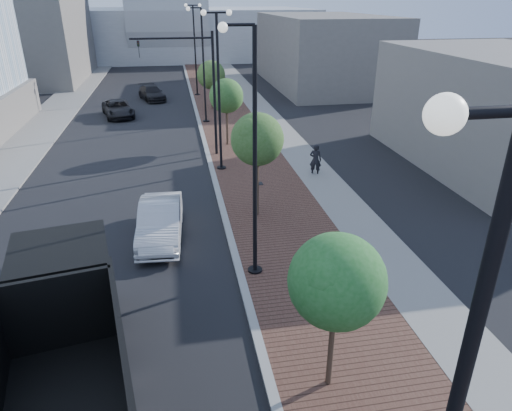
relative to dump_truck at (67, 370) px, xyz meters
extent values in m
cube|color=#4C2D23|center=(8.62, 35.85, -1.53)|extent=(7.00, 140.00, 0.12)
cube|color=slate|center=(11.32, 35.85, -1.52)|extent=(2.40, 140.00, 0.13)
cube|color=gray|center=(5.12, 35.85, -1.52)|extent=(0.30, 140.00, 0.14)
cube|color=slate|center=(-7.88, 35.85, -1.53)|extent=(4.00, 140.00, 0.12)
cube|color=black|center=(-0.59, 3.27, 0.27)|extent=(3.19, 3.28, 2.84)
cube|color=black|center=(-0.85, 4.75, -0.66)|extent=(2.68, 1.00, 1.42)
cube|color=black|center=(-0.32, 1.79, -0.44)|extent=(2.84, 1.34, 0.55)
cube|color=black|center=(-0.15, 0.85, 1.09)|extent=(2.71, 0.61, 2.18)
cylinder|color=black|center=(-1.61, 2.48, -0.99)|extent=(0.53, 1.24, 1.20)
cylinder|color=silver|center=(-1.61, 2.48, -0.99)|extent=(0.48, 0.71, 0.66)
cylinder|color=black|center=(0.65, 2.88, -0.99)|extent=(0.53, 1.24, 1.20)
cylinder|color=silver|center=(0.65, 2.88, -0.99)|extent=(0.48, 0.71, 0.66)
cylinder|color=black|center=(-1.89, 4.05, -0.99)|extent=(0.53, 1.24, 1.20)
cylinder|color=silver|center=(-1.89, 4.05, -0.99)|extent=(0.48, 0.71, 0.66)
cylinder|color=black|center=(0.37, 4.46, -0.99)|extent=(0.53, 1.24, 1.20)
cylinder|color=silver|center=(0.37, 4.46, -0.99)|extent=(0.48, 0.71, 0.66)
cylinder|color=black|center=(1.21, -0.27, -0.99)|extent=(0.53, 1.24, 1.20)
cylinder|color=silver|center=(1.21, -0.27, -0.99)|extent=(0.48, 0.71, 0.66)
cylinder|color=black|center=(-1.26, 0.51, -0.99)|extent=(0.53, 1.24, 1.20)
cylinder|color=silver|center=(-1.26, 0.51, -0.99)|extent=(0.48, 0.71, 0.66)
cylinder|color=black|center=(1.00, 0.91, -0.99)|extent=(0.53, 1.24, 1.20)
cylinder|color=silver|center=(1.00, 0.91, -0.99)|extent=(0.48, 0.71, 0.66)
imported|color=silver|center=(2.09, 9.43, -0.75)|extent=(2.06, 5.20, 1.68)
imported|color=black|center=(-1.89, 33.53, -0.87)|extent=(3.50, 5.55, 1.43)
imported|color=black|center=(0.92, 40.51, -0.87)|extent=(3.30, 5.29, 1.43)
imported|color=black|center=(11.21, 15.91, -0.61)|extent=(0.85, 0.73, 1.96)
sphere|color=silver|center=(5.02, -6.15, 7.53)|extent=(0.32, 0.32, 0.32)
cylinder|color=black|center=(5.72, 5.85, -1.49)|extent=(0.56, 0.56, 0.20)
cylinder|color=black|center=(5.72, 5.85, 3.03)|extent=(0.16, 0.16, 9.00)
cylinder|color=black|center=(5.22, 5.85, 7.53)|extent=(1.00, 0.10, 0.10)
sphere|color=silver|center=(4.72, 5.85, 7.46)|extent=(0.32, 0.32, 0.32)
cylinder|color=black|center=(5.72, 17.85, -1.49)|extent=(0.56, 0.56, 0.20)
cylinder|color=black|center=(5.72, 17.85, 3.03)|extent=(0.16, 0.16, 9.00)
cylinder|color=black|center=(5.72, 17.85, 7.53)|extent=(1.40, 0.10, 0.10)
sphere|color=silver|center=(5.02, 17.85, 7.53)|extent=(0.32, 0.32, 0.32)
sphere|color=silver|center=(6.42, 17.85, 7.53)|extent=(0.32, 0.32, 0.32)
cylinder|color=black|center=(5.72, 29.85, -1.49)|extent=(0.56, 0.56, 0.20)
cylinder|color=black|center=(5.72, 29.85, 3.03)|extent=(0.16, 0.16, 9.00)
cylinder|color=black|center=(5.22, 29.85, 7.53)|extent=(1.00, 0.10, 0.10)
sphere|color=silver|center=(4.72, 29.85, 7.46)|extent=(0.32, 0.32, 0.32)
cylinder|color=black|center=(5.72, 41.85, -1.49)|extent=(0.56, 0.56, 0.20)
cylinder|color=black|center=(5.72, 41.85, 3.03)|extent=(0.16, 0.16, 9.00)
cylinder|color=black|center=(5.72, 41.85, 7.53)|extent=(1.40, 0.10, 0.10)
sphere|color=silver|center=(5.02, 41.85, 7.53)|extent=(0.32, 0.32, 0.32)
sphere|color=silver|center=(6.42, 41.85, 7.53)|extent=(0.32, 0.32, 0.32)
cylinder|color=black|center=(5.72, 20.85, 2.41)|extent=(0.18, 0.18, 8.00)
cylinder|color=black|center=(3.22, 20.85, 6.01)|extent=(5.00, 0.12, 0.12)
imported|color=black|center=(1.22, 20.85, 5.41)|extent=(0.16, 0.20, 1.00)
cylinder|color=#382619|center=(6.72, -0.15, 0.03)|extent=(0.16, 0.16, 3.24)
sphere|color=#1F5C20|center=(6.72, -0.15, 1.89)|extent=(2.48, 2.48, 2.48)
sphere|color=#1F5C20|center=(7.12, 0.15, 1.65)|extent=(1.73, 1.73, 1.73)
sphere|color=#1F5C20|center=(6.42, -0.45, 2.21)|extent=(1.49, 1.49, 1.49)
cylinder|color=#382619|center=(6.72, 10.85, 0.25)|extent=(0.16, 0.16, 3.69)
sphere|color=#2E551D|center=(6.72, 10.85, 2.36)|extent=(2.46, 2.46, 2.46)
sphere|color=#2E551D|center=(7.12, 11.15, 2.10)|extent=(1.72, 1.72, 1.72)
sphere|color=#2E551D|center=(6.42, 10.55, 2.73)|extent=(1.48, 1.48, 1.48)
cylinder|color=#382619|center=(6.72, 22.85, 0.10)|extent=(0.16, 0.16, 3.38)
sphere|color=#2C5D20|center=(6.72, 22.85, 2.03)|extent=(2.38, 2.38, 2.38)
sphere|color=#2C5D20|center=(7.12, 23.15, 1.79)|extent=(1.67, 1.67, 1.67)
sphere|color=#2C5D20|center=(6.42, 22.55, 2.37)|extent=(1.43, 1.43, 1.43)
cylinder|color=#382619|center=(6.72, 34.85, -0.07)|extent=(0.16, 0.16, 3.03)
sphere|color=#35561D|center=(6.72, 34.85, 1.66)|extent=(2.64, 2.64, 2.64)
sphere|color=#35561D|center=(7.12, 35.15, 1.45)|extent=(1.85, 1.85, 1.85)
sphere|color=#35561D|center=(6.42, 34.55, 1.97)|extent=(1.58, 1.58, 1.58)
cube|color=#9EA2A7|center=(3.12, 80.85, 2.41)|extent=(50.00, 28.00, 8.00)
cube|color=#65605A|center=(-14.88, 55.85, 3.41)|extent=(14.00, 20.00, 10.00)
cube|color=#635E59|center=(21.12, 45.85, 2.41)|extent=(12.00, 22.00, 8.00)
cube|color=slate|center=(23.12, 15.85, 1.91)|extent=(10.00, 16.00, 7.00)
cube|color=black|center=(7.52, 3.85, -1.46)|extent=(0.50, 0.50, 0.02)
cube|color=black|center=(7.52, 14.85, -1.46)|extent=(0.50, 0.50, 0.02)
camera|label=1|loc=(3.05, -9.22, 8.33)|focal=32.19mm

